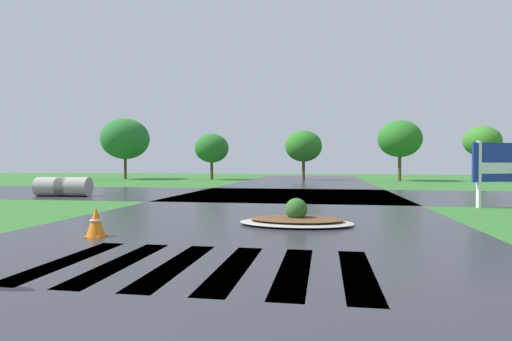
{
  "coord_description": "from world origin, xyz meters",
  "views": [
    {
      "loc": [
        1.79,
        -2.17,
        1.55
      ],
      "look_at": [
        -0.05,
        8.76,
        1.36
      ],
      "focal_mm": 28.79,
      "sensor_mm": 36.0,
      "label": 1
    }
  ],
  "objects_px": {
    "estate_billboard": "(501,165)",
    "drainage_pipe_stack": "(63,187)",
    "median_island": "(296,219)",
    "traffic_cone": "(96,222)"
  },
  "relations": [
    {
      "from": "traffic_cone",
      "to": "median_island",
      "type": "bearing_deg",
      "value": 30.51
    },
    {
      "from": "estate_billboard",
      "to": "traffic_cone",
      "type": "distance_m",
      "value": 13.55
    },
    {
      "from": "estate_billboard",
      "to": "drainage_pipe_stack",
      "type": "height_order",
      "value": "estate_billboard"
    },
    {
      "from": "median_island",
      "to": "drainage_pipe_stack",
      "type": "height_order",
      "value": "drainage_pipe_stack"
    },
    {
      "from": "median_island",
      "to": "traffic_cone",
      "type": "bearing_deg",
      "value": -149.49
    },
    {
      "from": "median_island",
      "to": "drainage_pipe_stack",
      "type": "bearing_deg",
      "value": 147.76
    },
    {
      "from": "estate_billboard",
      "to": "median_island",
      "type": "height_order",
      "value": "estate_billboard"
    },
    {
      "from": "drainage_pipe_stack",
      "to": "traffic_cone",
      "type": "xyz_separation_m",
      "value": [
        7.47,
        -9.67,
        -0.14
      ]
    },
    {
      "from": "median_island",
      "to": "traffic_cone",
      "type": "distance_m",
      "value": 4.72
    },
    {
      "from": "drainage_pipe_stack",
      "to": "traffic_cone",
      "type": "height_order",
      "value": "drainage_pipe_stack"
    }
  ]
}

